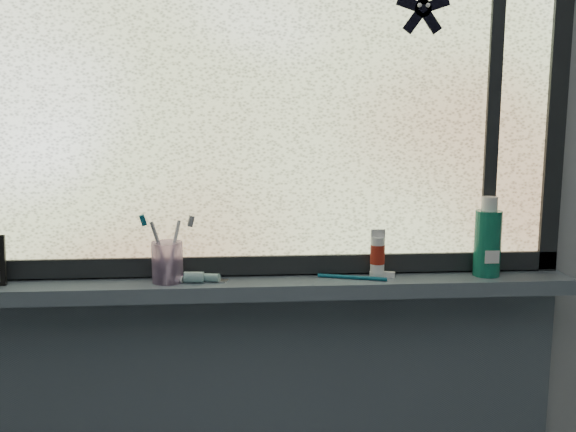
{
  "coord_description": "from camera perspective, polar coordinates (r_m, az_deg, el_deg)",
  "views": [
    {
      "loc": [
        -0.07,
        -0.41,
        1.46
      ],
      "look_at": [
        0.04,
        1.05,
        1.22
      ],
      "focal_mm": 40.0,
      "sensor_mm": 36.0,
      "label": 1
    }
  ],
  "objects": [
    {
      "name": "frame_bottom",
      "position": [
        1.74,
        -1.73,
        -4.31
      ],
      "size": [
        1.6,
        0.03,
        0.05
      ],
      "primitive_type": "cube",
      "color": "black",
      "rests_on": "windowsill"
    },
    {
      "name": "wall_back",
      "position": [
        1.73,
        -1.8,
        2.35
      ],
      "size": [
        3.0,
        0.01,
        2.5
      ],
      "primitive_type": "cube",
      "color": "#9EA3A8",
      "rests_on": "ground"
    },
    {
      "name": "windowsill",
      "position": [
        1.71,
        -1.65,
        -6.32
      ],
      "size": [
        1.62,
        0.14,
        0.04
      ],
      "primitive_type": "cube",
      "color": "#4F5C69",
      "rests_on": "wall_back"
    },
    {
      "name": "frame_right",
      "position": [
        1.89,
        22.81,
        10.73
      ],
      "size": [
        0.05,
        0.03,
        1.1
      ],
      "primitive_type": "cube",
      "color": "black",
      "rests_on": "wall_back"
    },
    {
      "name": "starfish_sticker",
      "position": [
        1.77,
        11.9,
        17.6
      ],
      "size": [
        0.15,
        0.02,
        0.15
      ],
      "primitive_type": null,
      "color": "black",
      "rests_on": "window_pane"
    },
    {
      "name": "toothbrush_lying",
      "position": [
        1.71,
        5.72,
        -5.35
      ],
      "size": [
        0.22,
        0.09,
        0.02
      ],
      "primitive_type": null,
      "rotation": [
        0.0,
        0.0,
        -0.31
      ],
      "color": "#0B5066",
      "rests_on": "windowsill"
    },
    {
      "name": "cream_tube",
      "position": [
        1.72,
        7.97,
        -3.19
      ],
      "size": [
        0.05,
        0.05,
        0.09
      ],
      "primitive_type": "cylinder",
      "rotation": [
        0.0,
        0.0,
        0.41
      ],
      "color": "silver",
      "rests_on": "windowsill"
    },
    {
      "name": "toothpaste_tube",
      "position": [
        1.68,
        -7.77,
        -5.4
      ],
      "size": [
        0.16,
        0.06,
        0.03
      ],
      "primitive_type": null,
      "rotation": [
        0.0,
        0.0,
        -0.15
      ],
      "color": "silver",
      "rests_on": "windowsill"
    },
    {
      "name": "toothbrush_cup",
      "position": [
        1.7,
        -10.67,
        -4.05
      ],
      "size": [
        0.09,
        0.09,
        0.11
      ],
      "primitive_type": "cylinder",
      "rotation": [
        0.0,
        0.0,
        0.17
      ],
      "color": "#CAA3D8",
      "rests_on": "windowsill"
    },
    {
      "name": "mouthwash_bottle",
      "position": [
        1.8,
        17.34,
        -1.75
      ],
      "size": [
        0.08,
        0.08,
        0.18
      ],
      "primitive_type": "cylinder",
      "rotation": [
        0.0,
        0.0,
        -0.17
      ],
      "color": "#1FA17F",
      "rests_on": "windowsill"
    },
    {
      "name": "frame_mullion",
      "position": [
        1.82,
        17.8,
        11.09
      ],
      "size": [
        0.03,
        0.03,
        1.0
      ],
      "primitive_type": "cube",
      "color": "black",
      "rests_on": "wall_back"
    },
    {
      "name": "window_pane",
      "position": [
        1.7,
        -1.82,
        11.68
      ],
      "size": [
        1.5,
        0.01,
        1.0
      ],
      "primitive_type": "cube",
      "color": "silver",
      "rests_on": "wall_back"
    }
  ]
}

